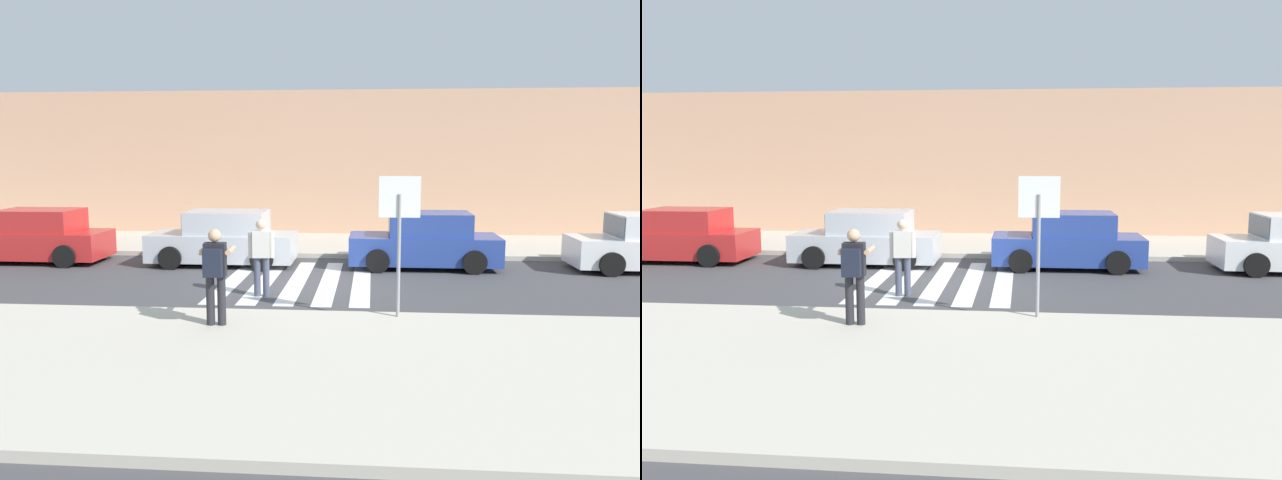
% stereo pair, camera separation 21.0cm
% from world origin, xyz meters
% --- Properties ---
extents(ground_plane, '(120.00, 120.00, 0.00)m').
position_xyz_m(ground_plane, '(0.00, 0.00, 0.00)').
color(ground_plane, '#424244').
extents(sidewalk_near, '(60.00, 6.00, 0.14)m').
position_xyz_m(sidewalk_near, '(0.00, -6.20, 0.07)').
color(sidewalk_near, beige).
rests_on(sidewalk_near, ground).
extents(sidewalk_far, '(60.00, 4.80, 0.14)m').
position_xyz_m(sidewalk_far, '(0.00, 6.00, 0.07)').
color(sidewalk_far, beige).
rests_on(sidewalk_far, ground).
extents(building_facade_far, '(56.00, 4.00, 5.47)m').
position_xyz_m(building_facade_far, '(0.00, 10.40, 2.73)').
color(building_facade_far, tan).
rests_on(building_facade_far, ground).
extents(crosswalk_stripe_0, '(0.44, 5.20, 0.01)m').
position_xyz_m(crosswalk_stripe_0, '(-1.60, 0.20, 0.00)').
color(crosswalk_stripe_0, silver).
rests_on(crosswalk_stripe_0, ground).
extents(crosswalk_stripe_1, '(0.44, 5.20, 0.01)m').
position_xyz_m(crosswalk_stripe_1, '(-0.80, 0.20, 0.00)').
color(crosswalk_stripe_1, silver).
rests_on(crosswalk_stripe_1, ground).
extents(crosswalk_stripe_2, '(0.44, 5.20, 0.01)m').
position_xyz_m(crosswalk_stripe_2, '(0.00, 0.20, 0.00)').
color(crosswalk_stripe_2, silver).
rests_on(crosswalk_stripe_2, ground).
extents(crosswalk_stripe_3, '(0.44, 5.20, 0.01)m').
position_xyz_m(crosswalk_stripe_3, '(0.80, 0.20, 0.00)').
color(crosswalk_stripe_3, silver).
rests_on(crosswalk_stripe_3, ground).
extents(crosswalk_stripe_4, '(0.44, 5.20, 0.01)m').
position_xyz_m(crosswalk_stripe_4, '(1.60, 0.20, 0.00)').
color(crosswalk_stripe_4, silver).
rests_on(crosswalk_stripe_4, ground).
extents(stop_sign, '(0.76, 0.08, 2.63)m').
position_xyz_m(stop_sign, '(2.35, -3.50, 2.05)').
color(stop_sign, gray).
rests_on(stop_sign, sidewalk_near).
extents(photographer_with_backpack, '(0.61, 0.87, 1.72)m').
position_xyz_m(photographer_with_backpack, '(-0.90, -4.39, 1.17)').
color(photographer_with_backpack, '#232328').
rests_on(photographer_with_backpack, sidewalk_near).
extents(pedestrian_crossing, '(0.58, 0.27, 1.72)m').
position_xyz_m(pedestrian_crossing, '(-0.60, -1.50, 0.97)').
color(pedestrian_crossing, '#474C60').
rests_on(pedestrian_crossing, ground).
extents(parked_car_red, '(4.10, 1.92, 1.55)m').
position_xyz_m(parked_car_red, '(-7.90, 2.30, 0.73)').
color(parked_car_red, red).
rests_on(parked_car_red, ground).
extents(parked_car_silver, '(4.10, 1.92, 1.55)m').
position_xyz_m(parked_car_silver, '(-2.35, 2.30, 0.73)').
color(parked_car_silver, '#B7BABF').
rests_on(parked_car_silver, ground).
extents(parked_car_blue, '(4.10, 1.92, 1.55)m').
position_xyz_m(parked_car_blue, '(3.32, 2.30, 0.73)').
color(parked_car_blue, '#284293').
rests_on(parked_car_blue, ground).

